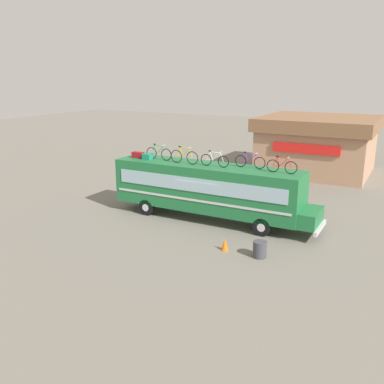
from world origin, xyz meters
name	(u,v)px	position (x,y,z in m)	size (l,w,h in m)	color
ground_plane	(206,219)	(0.00, 0.00, 0.00)	(120.00, 120.00, 0.00)	slate
bus	(208,188)	(0.14, 0.00, 1.88)	(12.10, 2.44, 3.21)	#1E6B38
luggage_bag_1	(138,155)	(-4.58, -0.13, 3.39)	(0.74, 0.35, 0.36)	maroon
luggage_bag_2	(148,156)	(-3.84, -0.19, 3.37)	(0.52, 0.48, 0.33)	#1E7F66
rooftop_bicycle_1	(159,153)	(-3.16, -0.01, 3.60)	(1.74, 0.44, 0.94)	black
rooftop_bicycle_2	(184,156)	(-1.28, -0.27, 3.61)	(1.78, 0.44, 0.98)	black
rooftop_bicycle_3	(215,160)	(0.60, -0.21, 3.57)	(1.71, 0.44, 0.87)	black
rooftop_bicycle_4	(250,161)	(2.44, 0.38, 3.57)	(1.74, 0.44, 0.87)	black
rooftop_bicycle_5	(282,166)	(4.33, -0.03, 3.58)	(1.62, 0.44, 0.88)	black
roadside_building	(318,144)	(2.82, 15.68, 2.42)	(9.28, 9.01, 4.71)	tan
trash_bin	(260,249)	(4.57, -3.65, 0.38)	(0.63, 0.63, 0.77)	#3F3F47
traffic_cone	(225,244)	(2.84, -3.67, 0.30)	(0.34, 0.34, 0.60)	orange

